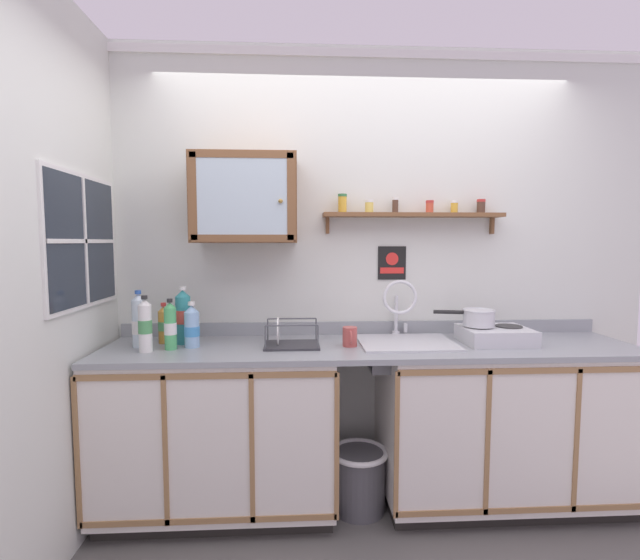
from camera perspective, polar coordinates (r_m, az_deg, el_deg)
The scene contains 23 objects.
floor at distance 2.72m, azimuth 7.23°, elevation -28.85°, with size 6.00×6.00×0.00m, color #565451.
back_wall at distance 2.85m, azimuth 5.41°, elevation 1.58°, with size 3.60×0.07×2.68m.
side_wall_left at distance 2.21m, azimuth -33.00°, elevation -0.36°, with size 0.05×3.36×2.68m, color silver.
lower_cabinet_run at distance 2.73m, azimuth -12.51°, elevation -18.02°, with size 1.28×0.63×0.90m.
lower_cabinet_run_right at distance 2.95m, azimuth 22.10°, elevation -16.46°, with size 1.42×0.63×0.90m.
countertop at distance 2.58m, azimuth 6.45°, elevation -8.43°, with size 2.96×0.65×0.03m, color gray.
backsplash at distance 2.86m, azimuth 5.45°, elevation -5.99°, with size 2.96×0.02×0.08m, color gray.
sink at distance 2.66m, azimuth 10.66°, elevation -7.95°, with size 0.53×0.48×0.47m.
hot_plate_stove at distance 2.79m, azimuth 21.18°, elevation -6.47°, with size 0.37×0.32×0.09m.
saucepan at distance 2.76m, azimuth 19.26°, elevation -4.43°, with size 0.34×0.18×0.10m.
bottle_soda_green_0 at distance 2.56m, azimuth -18.30°, elevation -5.55°, with size 0.07×0.07×0.27m.
bottle_water_clear_1 at distance 2.67m, azimuth -21.81°, elevation -4.90°, with size 0.08×0.08×0.31m.
bottle_opaque_white_2 at distance 2.54m, azimuth -21.13°, elevation -5.39°, with size 0.07×0.07×0.30m.
bottle_water_blue_3 at distance 2.58m, azimuth -15.81°, elevation -5.72°, with size 0.08×0.08×0.25m.
bottle_juice_amber_4 at distance 2.74m, azimuth -19.03°, elevation -5.34°, with size 0.07×0.07×0.23m.
bottle_detergent_teal_5 at distance 2.68m, azimuth -16.83°, elevation -4.44°, with size 0.09×0.09×0.33m.
dish_rack at distance 2.53m, azimuth -3.84°, elevation -7.74°, with size 0.30×0.23×0.16m.
mug at distance 2.52m, azimuth 3.78°, elevation -7.12°, with size 0.08×0.12×0.11m.
wall_cabinet at distance 2.65m, azimuth -9.36°, elevation 9.99°, with size 0.58×0.35×0.49m.
spice_shelf at distance 2.81m, azimuth 11.41°, elevation 8.25°, with size 1.09×0.14×0.23m.
warning_sign at distance 2.85m, azimuth 9.03°, elevation 2.11°, with size 0.17×0.01×0.21m.
window at distance 2.58m, azimuth -27.69°, elevation 4.35°, with size 0.03×0.75×0.68m.
trash_bin at distance 2.79m, azimuth 4.91°, elevation -23.56°, with size 0.33×0.33×0.35m.
Camera 1 is at (-0.42, -2.23, 1.51)m, focal length 25.45 mm.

